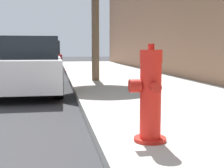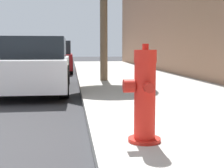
# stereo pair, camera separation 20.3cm
# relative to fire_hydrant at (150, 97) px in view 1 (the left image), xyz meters

# --- Properties ---
(fire_hydrant) EXTENTS (0.37, 0.38, 0.95)m
(fire_hydrant) POSITION_rel_fire_hydrant_xyz_m (0.00, 0.00, 0.00)
(fire_hydrant) COLOR red
(fire_hydrant) RESTS_ON sidewalk_slab
(parked_car_near) EXTENTS (1.70, 4.39, 1.29)m
(parked_car_near) POSITION_rel_fire_hydrant_xyz_m (-1.60, 4.92, 0.07)
(parked_car_near) COLOR silver
(parked_car_near) RESTS_ON ground_plane
(parked_car_mid) EXTENTS (1.81, 4.04, 1.37)m
(parked_car_mid) POSITION_rel_fire_hydrant_xyz_m (-1.53, 11.23, 0.10)
(parked_car_mid) COLOR maroon
(parked_car_mid) RESTS_ON ground_plane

